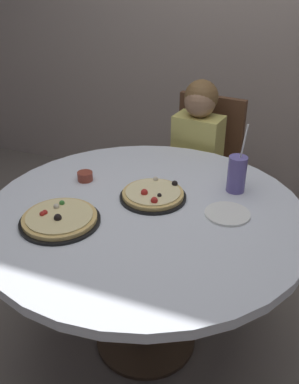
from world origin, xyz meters
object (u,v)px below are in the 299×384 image
at_px(chair_wooden, 202,168).
at_px(diner_child, 190,188).
at_px(pizza_veggie, 153,195).
at_px(pizza_cheese, 60,219).
at_px(plate_small, 227,214).
at_px(dining_table, 145,226).
at_px(sauce_bowl, 85,176).
at_px(soda_cup, 237,174).

height_order(chair_wooden, diner_child, diner_child).
distance_m(pizza_veggie, pizza_cheese, 0.41).
bearing_deg(plate_small, pizza_cheese, -153.74).
xyz_separation_m(dining_table, chair_wooden, (0.01, 0.89, -0.13)).
relative_size(pizza_veggie, sauce_bowl, 4.03).
relative_size(chair_wooden, soda_cup, 3.09).
bearing_deg(pizza_veggie, plate_small, -2.93).
height_order(sauce_bowl, plate_small, sauce_bowl).
xyz_separation_m(chair_wooden, soda_cup, (0.30, -0.61, 0.30)).
distance_m(dining_table, chair_wooden, 0.90).
relative_size(dining_table, pizza_veggie, 4.64).
relative_size(dining_table, chair_wooden, 1.38).
relative_size(pizza_cheese, plate_small, 1.72).
bearing_deg(chair_wooden, diner_child, -96.45).
height_order(pizza_veggie, soda_cup, soda_cup).
relative_size(diner_child, pizza_veggie, 3.84).
relative_size(soda_cup, plate_small, 1.71).
relative_size(dining_table, pizza_cheese, 4.21).
distance_m(chair_wooden, pizza_cheese, 1.17).
bearing_deg(pizza_veggie, diner_child, 91.06).
bearing_deg(sauce_bowl, pizza_cheese, -76.60).
bearing_deg(pizza_cheese, plate_small, 26.26).
bearing_deg(soda_cup, plate_small, -86.66).
distance_m(pizza_veggie, sauce_bowl, 0.35).
height_order(dining_table, sauce_bowl, sauce_bowl).
bearing_deg(pizza_veggie, chair_wooden, 89.36).
relative_size(pizza_cheese, sauce_bowl, 4.44).
distance_m(chair_wooden, soda_cup, 0.74).
xyz_separation_m(diner_child, plate_small, (0.33, -0.64, 0.27)).
xyz_separation_m(pizza_cheese, plate_small, (0.59, 0.29, -0.01)).
bearing_deg(sauce_bowl, pizza_veggie, -6.50).
xyz_separation_m(chair_wooden, diner_child, (-0.02, -0.18, -0.05)).
bearing_deg(plate_small, chair_wooden, 110.74).
bearing_deg(soda_cup, diner_child, 126.63).
relative_size(chair_wooden, diner_child, 0.88).
bearing_deg(pizza_cheese, pizza_veggie, 48.90).
bearing_deg(chair_wooden, dining_table, -90.72).
xyz_separation_m(dining_table, pizza_cheese, (-0.26, -0.22, 0.10)).
relative_size(diner_child, sauce_bowl, 15.46).
xyz_separation_m(dining_table, sauce_bowl, (-0.35, 0.13, 0.11)).
distance_m(diner_child, plate_small, 0.77).
distance_m(pizza_veggie, plate_small, 0.32).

